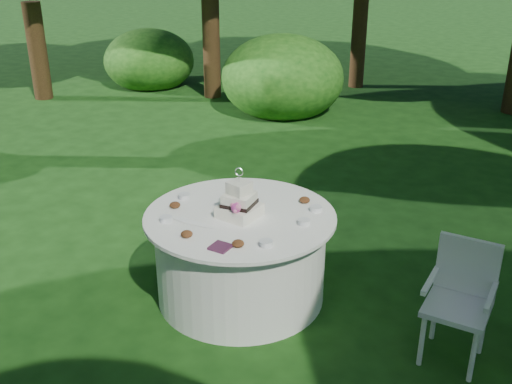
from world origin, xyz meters
TOP-DOWN VIEW (x-y plane):
  - ground at (0.00, 0.00)m, footprint 80.00×80.00m
  - napkins at (0.18, -0.55)m, footprint 0.14×0.14m
  - feather_plume at (-0.27, -0.32)m, footprint 0.48×0.07m
  - table at (0.00, 0.00)m, footprint 1.56×1.56m
  - cake at (0.02, -0.04)m, footprint 0.32×0.32m
  - chair at (1.75, 0.15)m, footprint 0.45×0.44m
  - votives at (0.02, 0.03)m, footprint 1.21×0.96m
  - petal_cups at (-0.01, -0.17)m, footprint 0.97×1.09m

SIDE VIEW (x-z plane):
  - ground at x=0.00m, z-range 0.00..0.00m
  - table at x=0.00m, z-range 0.00..0.77m
  - chair at x=1.75m, z-range 0.07..0.97m
  - feather_plume at x=-0.27m, z-range 0.77..0.78m
  - napkins at x=0.18m, z-range 0.77..0.79m
  - votives at x=0.02m, z-range 0.77..0.81m
  - petal_cups at x=-0.01m, z-range 0.77..0.82m
  - cake at x=0.02m, z-range 0.67..1.09m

